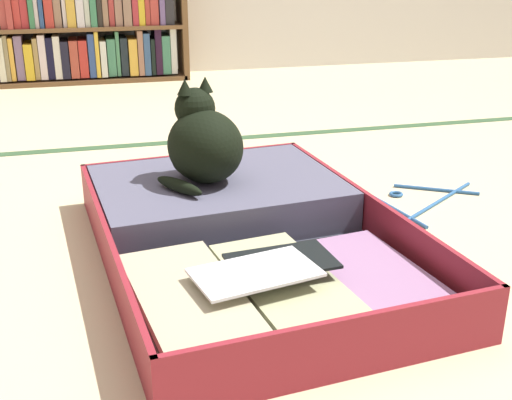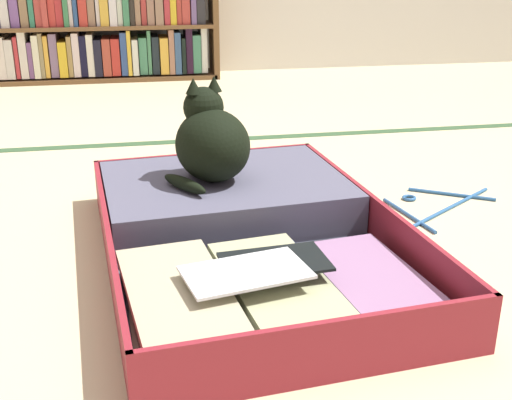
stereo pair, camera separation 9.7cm
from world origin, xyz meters
name	(u,v)px [view 2 (the right image)]	position (x,y,z in m)	size (l,w,h in m)	color
ground_plane	(252,243)	(0.00, 0.00, 0.00)	(10.00, 10.00, 0.00)	#C9BC8F
tatami_border	(209,140)	(0.00, 0.93, 0.00)	(4.80, 0.05, 0.00)	#315231
bookshelf	(94,3)	(-0.45, 2.26, 0.41)	(1.29, 0.24, 0.83)	brown
open_suitcase	(238,228)	(-0.04, -0.02, 0.05)	(0.73, 1.03, 0.12)	maroon
black_cat	(210,142)	(-0.08, 0.15, 0.22)	(0.26, 0.27, 0.26)	black
clothes_hanger	(434,205)	(0.54, 0.14, 0.01)	(0.38, 0.32, 0.01)	#2A5D93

